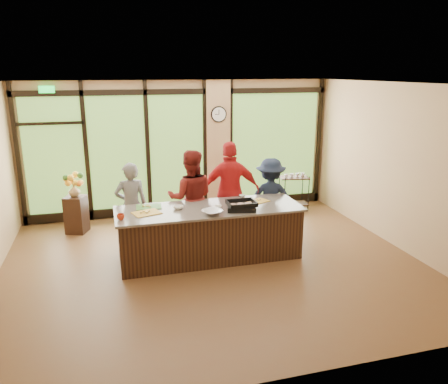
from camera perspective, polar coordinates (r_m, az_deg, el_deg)
floor at (r=7.58m, az=-1.33°, el=-9.37°), size 7.00×7.00×0.00m
ceiling at (r=6.87m, az=-1.49°, el=13.93°), size 7.00×7.00×0.00m
back_wall at (r=9.96m, az=-5.63°, el=5.72°), size 7.00×0.00×7.00m
right_wall at (r=8.60m, az=21.87°, el=3.08°), size 0.00×6.00×6.00m
window_wall at (r=9.96m, az=-4.64°, el=5.13°), size 6.90×0.12×3.00m
island_base at (r=7.68m, az=-1.90°, el=-5.47°), size 3.10×1.00×0.88m
countertop at (r=7.52m, az=-1.93°, el=-2.20°), size 3.20×1.10×0.04m
wall_clock at (r=9.91m, az=-0.69°, el=10.12°), size 0.36×0.04×0.36m
cook_left at (r=8.17m, az=-12.01°, el=-1.76°), size 0.61×0.41×1.62m
cook_midleft at (r=8.15m, az=-4.35°, el=-0.78°), size 1.00×0.85×1.81m
cook_midright at (r=8.36m, az=0.88°, el=0.08°), size 1.18×0.63×1.92m
cook_right at (r=8.61m, az=6.04°, el=-0.75°), size 1.13×0.82×1.57m
roasting_pan at (r=7.39m, az=2.29°, el=-2.03°), size 0.55×0.48×0.08m
mixing_bowl at (r=7.15m, az=-1.51°, el=-2.67°), size 0.42×0.42×0.08m
cutting_board_left at (r=7.65m, az=-9.80°, el=-1.92°), size 0.45×0.35×0.01m
cutting_board_center at (r=7.33m, az=-10.07°, el=-2.71°), size 0.51×0.44×0.01m
cutting_board_right at (r=7.89m, az=4.45°, el=-1.19°), size 0.44×0.40×0.01m
prep_bowl_near at (r=7.47m, az=-6.01°, el=-2.03°), size 0.18×0.18×0.05m
prep_bowl_mid at (r=7.50m, az=-0.78°, el=-1.95°), size 0.16×0.16×0.04m
prep_bowl_far at (r=8.16m, az=2.41°, el=-0.52°), size 0.13×0.13×0.03m
red_ramekin at (r=7.09m, az=-13.35°, el=-3.19°), size 0.16×0.16×0.10m
flower_stand at (r=9.36m, az=-18.72°, el=-2.79°), size 0.49×0.49×0.76m
flower_vase at (r=9.22m, az=-18.99°, el=0.16°), size 0.26×0.26×0.24m
bar_cart at (r=10.32m, az=9.11°, el=0.47°), size 0.72×0.49×0.90m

